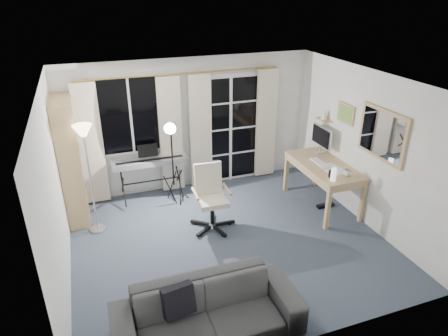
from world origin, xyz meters
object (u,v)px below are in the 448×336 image
(office_chair, at_px, (210,190))
(mug, at_px, (348,172))
(desk, at_px, (324,169))
(sofa, at_px, (207,306))
(studio_light, at_px, (171,137))
(bookshelf, at_px, (69,165))
(monitor, at_px, (322,137))
(torchiere_lamp, at_px, (85,148))
(keyboard_piano, at_px, (150,162))

(office_chair, distance_m, mug, 2.18)
(desk, relative_size, sofa, 0.71)
(studio_light, relative_size, mug, 12.18)
(bookshelf, height_order, sofa, bookshelf)
(studio_light, distance_m, monitor, 2.62)
(office_chair, xyz_separation_m, sofa, (-0.71, -2.10, -0.21))
(office_chair, bearing_deg, bookshelf, 157.38)
(monitor, bearing_deg, desk, -113.52)
(torchiere_lamp, xyz_separation_m, studio_light, (1.33, 0.39, -0.15))
(office_chair, height_order, desk, office_chair)
(bookshelf, bearing_deg, torchiere_lamp, -61.18)
(studio_light, xyz_separation_m, desk, (2.38, -0.89, -0.56))
(bookshelf, height_order, keyboard_piano, bookshelf)
(torchiere_lamp, relative_size, mug, 13.58)
(torchiere_lamp, relative_size, monitor, 3.09)
(bookshelf, xyz_separation_m, keyboard_piano, (1.29, 0.20, -0.24))
(office_chair, distance_m, sofa, 2.23)
(torchiere_lamp, distance_m, desk, 3.81)
(keyboard_piano, xyz_separation_m, sofa, (0.01, -3.25, -0.31))
(bookshelf, height_order, office_chair, bookshelf)
(keyboard_piano, distance_m, mug, 3.30)
(mug, distance_m, sofa, 3.22)
(bookshelf, xyz_separation_m, monitor, (4.20, -0.57, 0.13))
(bookshelf, bearing_deg, keyboard_piano, 7.97)
(torchiere_lamp, distance_m, studio_light, 1.39)
(studio_light, distance_m, sofa, 3.06)
(keyboard_piano, xyz_separation_m, mug, (2.81, -1.72, 0.13))
(torchiere_lamp, distance_m, mug, 3.98)
(studio_light, bearing_deg, desk, -2.50)
(desk, bearing_deg, torchiere_lamp, 172.40)
(office_chair, xyz_separation_m, mug, (2.09, -0.57, 0.24))
(keyboard_piano, xyz_separation_m, studio_light, (0.33, -0.33, 0.54))
(torchiere_lamp, relative_size, studio_light, 1.12)
(bookshelf, bearing_deg, sofa, -67.64)
(bookshelf, relative_size, torchiere_lamp, 1.15)
(bookshelf, height_order, torchiere_lamp, bookshelf)
(office_chair, relative_size, mug, 8.09)
(bookshelf, xyz_separation_m, studio_light, (1.62, -0.13, 0.30))
(studio_light, height_order, monitor, studio_light)
(office_chair, bearing_deg, desk, 0.58)
(studio_light, distance_m, mug, 2.87)
(keyboard_piano, bearing_deg, torchiere_lamp, -143.63)
(monitor, relative_size, sofa, 0.28)
(bookshelf, relative_size, mug, 15.59)
(bookshelf, height_order, mug, bookshelf)
(torchiere_lamp, xyz_separation_m, keyboard_piano, (1.00, 0.72, -0.69))
(studio_light, xyz_separation_m, monitor, (2.58, -0.44, -0.17))
(desk, bearing_deg, keyboard_piano, 155.94)
(torchiere_lamp, bearing_deg, keyboard_piano, 35.76)
(keyboard_piano, height_order, studio_light, studio_light)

